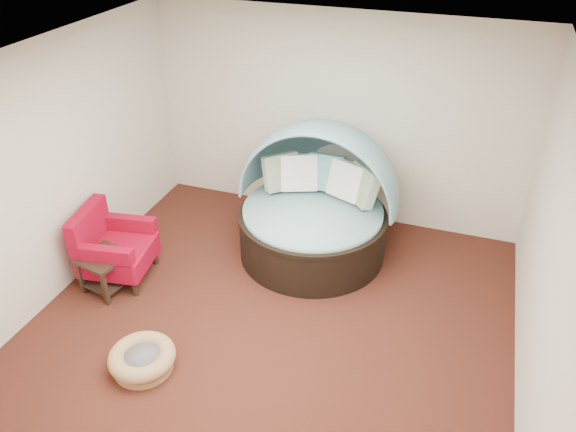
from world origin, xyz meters
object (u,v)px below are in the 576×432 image
(red_armchair, at_px, (112,247))
(canopy_daybed, at_px, (316,196))
(pet_basket, at_px, (142,359))
(side_table, at_px, (105,268))

(red_armchair, bearing_deg, canopy_daybed, 23.17)
(canopy_daybed, xyz_separation_m, red_armchair, (-2.09, -1.32, -0.36))
(pet_basket, distance_m, side_table, 1.41)
(canopy_daybed, bearing_deg, pet_basket, -111.08)
(pet_basket, distance_m, red_armchair, 1.64)
(canopy_daybed, height_order, side_table, canopy_daybed)
(pet_basket, height_order, red_armchair, red_armchair)
(canopy_daybed, bearing_deg, side_table, -141.60)
(side_table, bearing_deg, red_armchair, 102.53)
(pet_basket, relative_size, red_armchair, 0.73)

